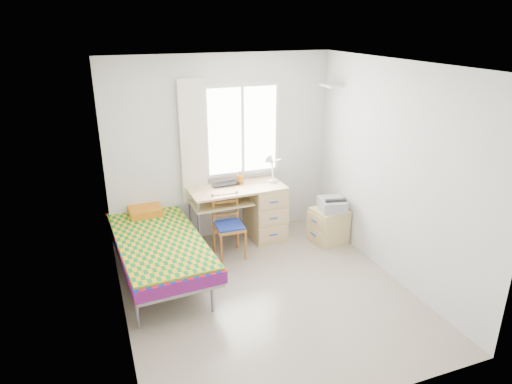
# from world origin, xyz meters

# --- Properties ---
(floor) EXTENTS (3.50, 3.50, 0.00)m
(floor) POSITION_xyz_m (0.00, 0.00, 0.00)
(floor) COLOR #BCAD93
(floor) RESTS_ON ground
(ceiling) EXTENTS (3.50, 3.50, 0.00)m
(ceiling) POSITION_xyz_m (0.00, 0.00, 2.60)
(ceiling) COLOR white
(ceiling) RESTS_ON wall_back
(wall_back) EXTENTS (3.20, 0.00, 3.20)m
(wall_back) POSITION_xyz_m (0.00, 1.75, 1.30)
(wall_back) COLOR silver
(wall_back) RESTS_ON ground
(wall_left) EXTENTS (0.00, 3.50, 3.50)m
(wall_left) POSITION_xyz_m (-1.60, 0.00, 1.30)
(wall_left) COLOR silver
(wall_left) RESTS_ON ground
(wall_right) EXTENTS (0.00, 3.50, 3.50)m
(wall_right) POSITION_xyz_m (1.60, 0.00, 1.30)
(wall_right) COLOR silver
(wall_right) RESTS_ON ground
(window) EXTENTS (1.10, 0.04, 1.30)m
(window) POSITION_xyz_m (0.30, 1.73, 1.55)
(window) COLOR white
(window) RESTS_ON wall_back
(curtain) EXTENTS (0.35, 0.05, 1.70)m
(curtain) POSITION_xyz_m (-0.42, 1.68, 1.45)
(curtain) COLOR #EDE3C4
(curtain) RESTS_ON wall_back
(floating_shelf) EXTENTS (0.20, 0.32, 0.03)m
(floating_shelf) POSITION_xyz_m (1.49, 1.40, 2.15)
(floating_shelf) COLOR white
(floating_shelf) RESTS_ON wall_right
(bed) EXTENTS (1.11, 2.17, 0.92)m
(bed) POSITION_xyz_m (-1.09, 0.93, 0.44)
(bed) COLOR gray
(bed) RESTS_ON floor
(desk) EXTENTS (1.34, 0.65, 0.83)m
(desk) POSITION_xyz_m (0.47, 1.42, 0.45)
(desk) COLOR tan
(desk) RESTS_ON floor
(chair) EXTENTS (0.38, 0.38, 0.87)m
(chair) POSITION_xyz_m (-0.12, 1.10, 0.49)
(chair) COLOR #AC6A21
(chair) RESTS_ON floor
(cabinet) EXTENTS (0.52, 0.47, 0.50)m
(cabinet) POSITION_xyz_m (1.32, 0.95, 0.25)
(cabinet) COLOR tan
(cabinet) RESTS_ON floor
(printer) EXTENTS (0.41, 0.45, 0.17)m
(printer) POSITION_xyz_m (1.34, 0.92, 0.59)
(printer) COLOR #A8AAB0
(printer) RESTS_ON cabinet
(laptop) EXTENTS (0.41, 0.29, 0.03)m
(laptop) POSITION_xyz_m (-0.01, 1.50, 0.84)
(laptop) COLOR black
(laptop) RESTS_ON desk
(pen_cup) EXTENTS (0.11, 0.11, 0.11)m
(pen_cup) POSITION_xyz_m (0.21, 1.56, 0.88)
(pen_cup) COLOR #CC6316
(pen_cup) RESTS_ON desk
(task_lamp) EXTENTS (0.24, 0.33, 0.45)m
(task_lamp) POSITION_xyz_m (0.58, 1.32, 1.11)
(task_lamp) COLOR white
(task_lamp) RESTS_ON desk
(book) EXTENTS (0.25, 0.31, 0.02)m
(book) POSITION_xyz_m (-0.08, 1.45, 0.59)
(book) COLOR gray
(book) RESTS_ON desk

